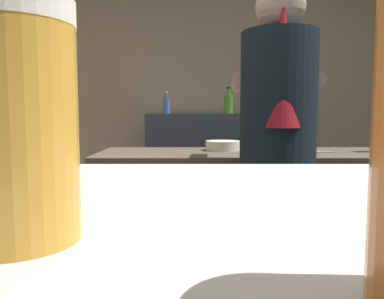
{
  "coord_description": "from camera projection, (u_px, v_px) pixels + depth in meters",
  "views": [
    {
      "loc": [
        -0.17,
        -1.38,
        1.13
      ],
      "look_at": [
        -0.17,
        -0.75,
        1.07
      ],
      "focal_mm": 35.76,
      "sensor_mm": 36.0,
      "label": 1
    }
  ],
  "objects": [
    {
      "name": "bottle_olive_oil",
      "position": [
        229.0,
        103.0,
        3.18
      ],
      "size": [
        0.07,
        0.07,
        0.22
      ],
      "color": "#438829",
      "rests_on": "back_shelf"
    },
    {
      "name": "wall_back",
      "position": [
        211.0,
        89.0,
        3.54
      ],
      "size": [
        5.2,
        0.1,
        2.7
      ],
      "primitive_type": "cube",
      "color": "#907B5E",
      "rests_on": "ground"
    },
    {
      "name": "mixing_bowl",
      "position": [
        223.0,
        146.0,
        2.28
      ],
      "size": [
        0.21,
        0.21,
        0.06
      ],
      "primitive_type": "cylinder",
      "color": "silver",
      "rests_on": "prep_counter"
    },
    {
      "name": "pint_glass_near",
      "position": [
        14.0,
        123.0,
        0.24
      ],
      "size": [
        0.08,
        0.08,
        0.15
      ],
      "color": "gold",
      "rests_on": "bar_counter"
    },
    {
      "name": "knife_block",
      "position": [
        384.0,
        133.0,
        2.18
      ],
      "size": [
        0.1,
        0.08,
        0.28
      ],
      "color": "#8E5F3F",
      "rests_on": "prep_counter"
    },
    {
      "name": "bartender",
      "position": [
        278.0,
        144.0,
        1.72
      ],
      "size": [
        0.45,
        0.53,
        1.7
      ],
      "rotation": [
        0.0,
        0.0,
        1.48
      ],
      "color": "#373338",
      "rests_on": "ground"
    },
    {
      "name": "prep_counter",
      "position": [
        281.0,
        229.0,
        2.23
      ],
      "size": [
        2.1,
        0.6,
        0.91
      ],
      "primitive_type": "cube",
      "color": "brown",
      "rests_on": "ground"
    },
    {
      "name": "chefs_knife",
      "position": [
        312.0,
        152.0,
        2.13
      ],
      "size": [
        0.24,
        0.05,
        0.01
      ],
      "primitive_type": "cube",
      "rotation": [
        0.0,
        0.0,
        0.05
      ],
      "color": "silver",
      "rests_on": "prep_counter"
    },
    {
      "name": "bottle_hot_sauce",
      "position": [
        167.0,
        105.0,
        3.25
      ],
      "size": [
        0.06,
        0.06,
        0.19
      ],
      "color": "#385E9F",
      "rests_on": "back_shelf"
    },
    {
      "name": "back_shelf",
      "position": [
        197.0,
        178.0,
        3.34
      ],
      "size": [
        0.86,
        0.36,
        1.12
      ],
      "primitive_type": "cube",
      "color": "#343A43",
      "rests_on": "ground"
    }
  ]
}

